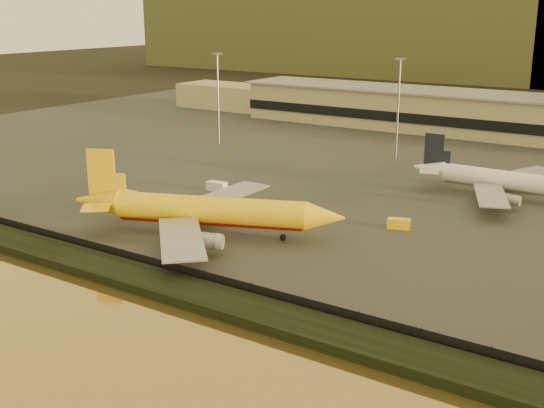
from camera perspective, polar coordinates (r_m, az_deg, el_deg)
The scene contains 10 objects.
ground at distance 107.61m, azimuth -2.09°, elevation -4.46°, with size 900.00×900.00×0.00m, color black.
embankment at distance 95.08m, azimuth -8.12°, elevation -7.04°, with size 320.00×7.00×1.40m, color black.
tarmac at distance 190.03m, azimuth 14.87°, elevation 4.16°, with size 320.00×220.00×0.20m, color #2D2D2D.
perimeter_fence at distance 97.62m, azimuth -6.57°, elevation -5.96°, with size 300.00×0.05×2.20m, color black.
terminal_building at distance 222.11m, azimuth 14.05°, elevation 7.50°, with size 202.00×25.00×12.60m.
apron_light_masts at distance 164.21m, azimuth 17.92°, elevation 7.63°, with size 152.20×12.20×25.40m.
dhl_cargo_jet at distance 116.43m, azimuth -5.55°, elevation -0.60°, with size 45.79×43.34×14.23m.
white_narrowbody_jet at distance 146.77m, azimuth 19.12°, elevation 1.79°, with size 40.67×39.81×11.71m.
gse_vehicle_yellow at distance 122.29m, azimuth 10.56°, elevation -1.63°, with size 3.97×1.79×1.79m, color yellow.
gse_vehicle_white at distance 145.47m, azimuth -4.64°, elevation 1.49°, with size 4.30×1.94×1.94m, color white.
Camera 1 is at (58.95, -81.65, 37.92)m, focal length 45.00 mm.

